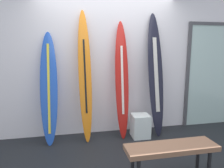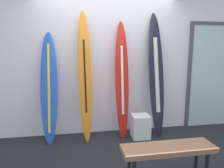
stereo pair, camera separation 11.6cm
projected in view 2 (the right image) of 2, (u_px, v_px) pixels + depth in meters
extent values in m
cube|color=black|center=(121.00, 165.00, 2.93)|extent=(8.00, 8.00, 0.04)
cube|color=white|center=(107.00, 59.00, 3.95)|extent=(7.20, 0.20, 2.80)
ellipsoid|color=blue|center=(49.00, 88.00, 3.52)|extent=(0.31, 0.45, 1.88)
cube|color=yellow|center=(49.00, 88.00, 3.49)|extent=(0.06, 0.31, 1.46)
cone|color=black|center=(51.00, 134.00, 3.53)|extent=(0.07, 0.09, 0.11)
ellipsoid|color=orange|center=(85.00, 76.00, 3.59)|extent=(0.24, 0.44, 2.25)
cube|color=black|center=(85.00, 76.00, 3.56)|extent=(0.04, 0.21, 1.24)
cone|color=black|center=(86.00, 130.00, 3.64)|extent=(0.07, 0.09, 0.11)
ellipsoid|color=red|center=(122.00, 80.00, 3.71)|extent=(0.26, 0.43, 2.08)
cube|color=silver|center=(122.00, 80.00, 3.67)|extent=(0.05, 0.21, 1.19)
ellipsoid|color=black|center=(156.00, 75.00, 3.81)|extent=(0.31, 0.48, 2.24)
cube|color=beige|center=(157.00, 75.00, 3.78)|extent=(0.09, 0.26, 1.34)
cone|color=black|center=(157.00, 125.00, 3.84)|extent=(0.07, 0.09, 0.11)
cube|color=white|center=(140.00, 126.00, 3.79)|extent=(0.32, 0.32, 0.41)
cube|color=silver|center=(214.00, 77.00, 4.27)|extent=(1.06, 0.02, 2.05)
cube|color=#47474C|center=(189.00, 77.00, 4.18)|extent=(0.06, 0.06, 2.05)
cube|color=#47474C|center=(219.00, 23.00, 4.09)|extent=(1.18, 0.06, 0.06)
cube|color=#8D6248|center=(168.00, 148.00, 2.46)|extent=(1.11, 0.32, 0.06)
cylinder|color=black|center=(207.00, 168.00, 2.46)|extent=(0.04, 0.04, 0.41)
cylinder|color=black|center=(129.00, 165.00, 2.53)|extent=(0.04, 0.04, 0.41)
cylinder|color=black|center=(196.00, 159.00, 2.68)|extent=(0.04, 0.04, 0.41)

